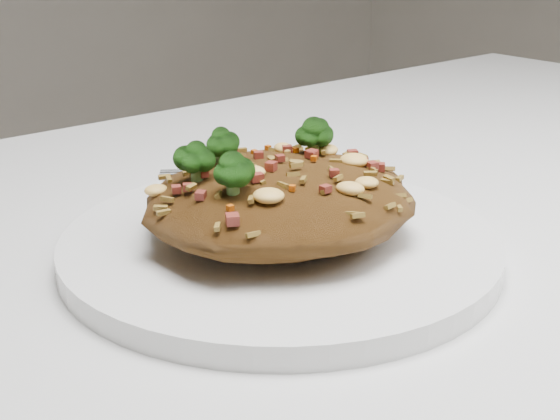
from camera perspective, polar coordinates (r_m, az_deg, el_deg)
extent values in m
cube|color=silver|center=(0.52, 11.98, -3.61)|extent=(1.20, 0.80, 0.04)
cylinder|color=#8B5E40|center=(1.26, 14.22, -7.69)|extent=(0.06, 0.06, 0.71)
cylinder|color=white|center=(0.46, 0.00, -2.54)|extent=(0.26, 0.26, 0.01)
ellipsoid|color=brown|center=(0.45, 0.00, 0.71)|extent=(0.16, 0.15, 0.04)
ellipsoid|color=#103B08|center=(0.48, 2.47, 5.51)|extent=(0.02, 0.02, 0.02)
ellipsoid|color=#103B08|center=(0.41, -3.49, 2.81)|extent=(0.02, 0.02, 0.02)
ellipsoid|color=#103B08|center=(0.44, -6.12, 3.78)|extent=(0.02, 0.02, 0.02)
ellipsoid|color=#103B08|center=(0.46, -4.32, 4.93)|extent=(0.02, 0.02, 0.02)
ellipsoid|color=#103B08|center=(0.49, 2.92, 5.61)|extent=(0.02, 0.02, 0.02)
cube|color=silver|center=(0.56, 4.18, 2.71)|extent=(0.08, 0.07, 0.00)
cube|color=silver|center=(0.56, -5.69, 2.61)|extent=(0.04, 0.04, 0.00)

